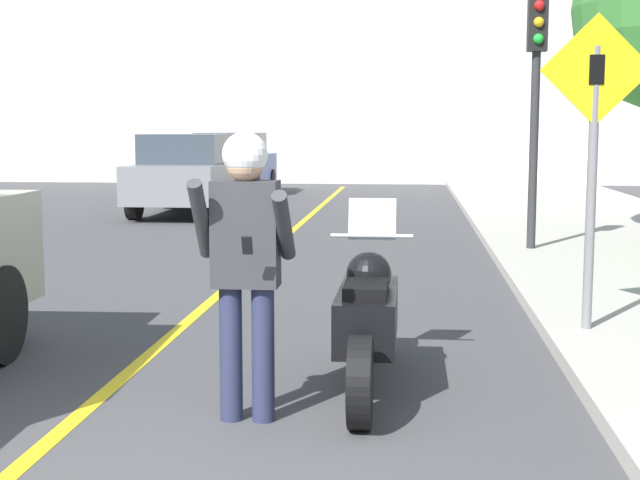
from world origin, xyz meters
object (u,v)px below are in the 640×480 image
object	(u,v)px
crossing_sign	(593,142)
parked_car_blue	(232,163)
traffic_light	(536,73)
parked_car_grey	(190,173)
person_biker	(246,245)
motorcycle	(368,318)

from	to	relation	value
crossing_sign	parked_car_blue	world-z (taller)	crossing_sign
crossing_sign	traffic_light	world-z (taller)	traffic_light
crossing_sign	parked_car_grey	xyz separation A→B (m)	(-6.09, 10.81, -0.83)
person_biker	traffic_light	xyz separation A→B (m)	(2.69, 7.38, 1.45)
traffic_light	parked_car_blue	world-z (taller)	traffic_light
person_biker	parked_car_grey	xyz separation A→B (m)	(-3.61, 13.08, -0.24)
crossing_sign	parked_car_blue	xyz separation A→B (m)	(-6.30, 16.26, -0.83)
motorcycle	person_biker	distance (m)	1.23
crossing_sign	person_biker	bearing A→B (deg)	-137.44
motorcycle	traffic_light	world-z (taller)	traffic_light
person_biker	motorcycle	bearing A→B (deg)	48.90
person_biker	crossing_sign	bearing A→B (deg)	42.56
motorcycle	parked_car_grey	xyz separation A→B (m)	(-4.31, 12.28, 0.37)
motorcycle	traffic_light	size ratio (longest dim) A/B	0.66
crossing_sign	traffic_light	bearing A→B (deg)	87.64
motorcycle	parked_car_blue	bearing A→B (deg)	104.30
person_biker	parked_car_grey	distance (m)	13.57
parked_car_blue	motorcycle	bearing A→B (deg)	-75.70
crossing_sign	parked_car_grey	size ratio (longest dim) A/B	0.62
person_biker	traffic_light	world-z (taller)	traffic_light
parked_car_grey	parked_car_blue	xyz separation A→B (m)	(-0.21, 5.46, 0.00)
motorcycle	crossing_sign	bearing A→B (deg)	39.63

